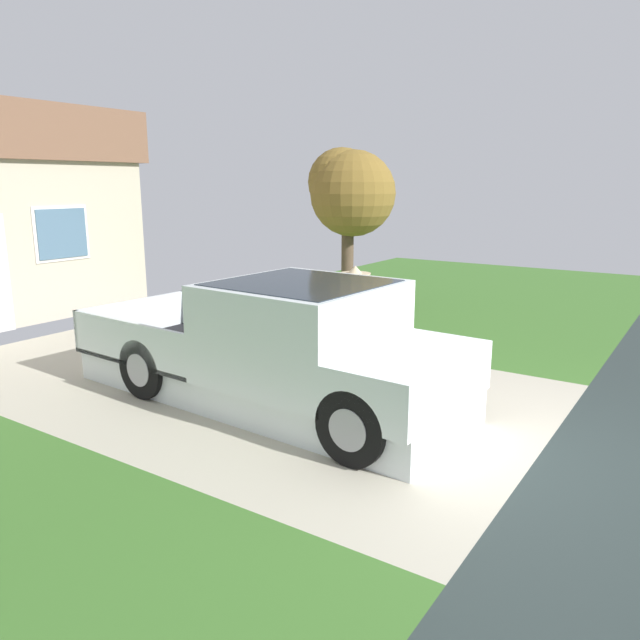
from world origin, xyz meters
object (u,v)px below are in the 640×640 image
at_px(pickup_truck, 291,352).
at_px(neighbor_tree, 349,191).
at_px(person_with_hat, 355,320).
at_px(handbag, 365,382).

relative_size(pickup_truck, neighbor_tree, 1.54).
height_order(pickup_truck, person_with_hat, person_with_hat).
bearing_deg(handbag, pickup_truck, 155.12).
xyz_separation_m(pickup_truck, neighbor_tree, (5.71, 2.60, 1.90)).
distance_m(pickup_truck, neighbor_tree, 6.56).
distance_m(pickup_truck, handbag, 1.30).
relative_size(person_with_hat, neighbor_tree, 0.47).
bearing_deg(handbag, neighbor_tree, 33.50).
height_order(pickup_truck, handbag, pickup_truck).
bearing_deg(neighbor_tree, person_with_hat, -147.95).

